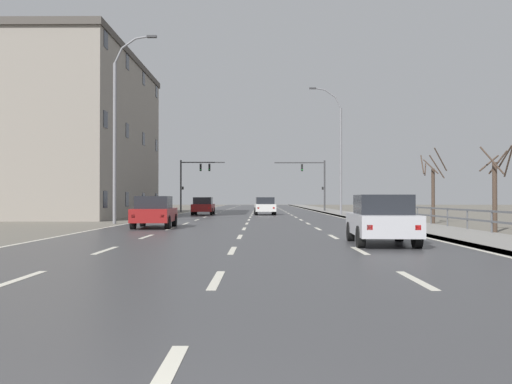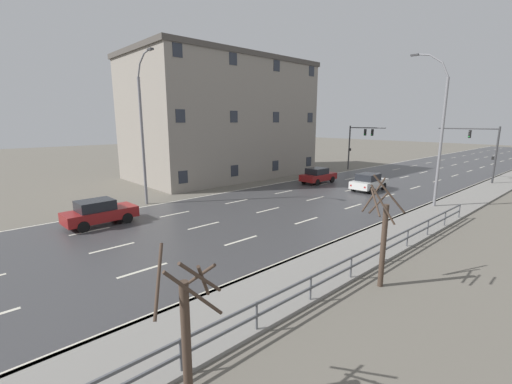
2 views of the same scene
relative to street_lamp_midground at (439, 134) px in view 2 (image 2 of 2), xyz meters
name	(u,v)px [view 2 (image 2 of 2)]	position (x,y,z in m)	size (l,w,h in m)	color
ground_plane	(368,187)	(-7.42, 4.06, -5.39)	(160.00, 160.00, 0.12)	#666056
road_asphalt_strip	(419,173)	(-7.42, 16.06, -5.32)	(14.00, 120.00, 0.03)	#3D3D3F
sidewalk_right	(503,182)	(1.01, 16.06, -5.27)	(3.00, 120.00, 0.12)	gray
guardrail	(222,328)	(2.43, -20.94, -4.62)	(0.07, 37.91, 1.00)	#515459
street_lamp_midground	(439,134)	(0.00, 0.00, 0.00)	(2.76, 0.24, 10.94)	slate
street_lamp_left_bank	(143,133)	(-14.86, -15.03, 0.00)	(2.50, 0.24, 10.88)	slate
traffic_signal_right	(484,145)	(-0.62, 14.19, -1.51)	(5.66, 0.36, 5.70)	#38383A
traffic_signal_left	(358,140)	(-14.10, 12.98, -1.43)	(4.88, 0.36, 5.66)	#38383A
car_near_left	(318,175)	(-11.69, 1.77, -4.52)	(1.88, 4.12, 1.57)	maroon
car_near_right	(99,212)	(-11.85, -19.47, -4.52)	(1.96, 4.16, 1.57)	maroon
car_far_left	(369,182)	(-6.25, 2.10, -4.52)	(1.97, 4.17, 1.57)	silver
brick_building	(222,119)	(-22.54, -2.12, 1.16)	(11.75, 20.13, 12.94)	gray
bare_tree_near	(187,335)	(3.51, -22.60, -3.47)	(1.35, 1.34, 3.74)	#423328
bare_tree_mid	(383,236)	(3.44, -14.27, -3.33)	(1.49, 1.55, 4.39)	#423328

